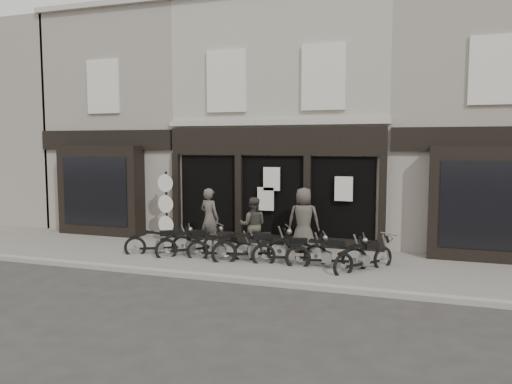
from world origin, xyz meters
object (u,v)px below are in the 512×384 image
(motorcycle_0, at_px, (160,244))
(motorcycle_2, at_px, (222,250))
(motorcycle_3, at_px, (253,250))
(motorcycle_6, at_px, (364,259))
(motorcycle_5, at_px, (327,256))
(advert_sign_post, at_px, (166,210))
(man_right, at_px, (304,220))
(man_centre, at_px, (253,225))
(motorcycle_1, at_px, (191,246))
(man_left, at_px, (209,218))
(motorcycle_4, at_px, (291,254))

(motorcycle_0, xyz_separation_m, motorcycle_2, (2.03, -0.09, -0.01))
(motorcycle_0, xyz_separation_m, motorcycle_3, (2.95, -0.03, 0.05))
(motorcycle_2, height_order, motorcycle_6, motorcycle_6)
(motorcycle_5, xyz_separation_m, advert_sign_post, (-5.72, 1.75, 0.78))
(motorcycle_5, distance_m, motorcycle_6, 0.97)
(motorcycle_5, height_order, man_right, man_right)
(motorcycle_6, bearing_deg, man_centre, 111.01)
(motorcycle_0, height_order, man_centre, man_centre)
(motorcycle_3, bearing_deg, motorcycle_1, 148.81)
(motorcycle_3, xyz_separation_m, man_left, (-1.86, 1.22, 0.62))
(motorcycle_3, height_order, man_left, man_left)
(motorcycle_3, height_order, man_centre, man_centre)
(motorcycle_5, relative_size, man_centre, 1.29)
(motorcycle_6, bearing_deg, man_left, 113.54)
(motorcycle_6, bearing_deg, motorcycle_5, 130.06)
(motorcycle_1, height_order, man_right, man_right)
(motorcycle_0, relative_size, motorcycle_6, 1.05)
(motorcycle_1, relative_size, motorcycle_5, 0.78)
(motorcycle_5, relative_size, man_right, 1.10)
(motorcycle_0, xyz_separation_m, motorcycle_5, (5.04, -0.09, 0.03))
(motorcycle_1, distance_m, motorcycle_3, 1.97)
(man_right, bearing_deg, motorcycle_0, 12.43)
(man_right, bearing_deg, motorcycle_1, 16.94)
(motorcycle_2, height_order, man_right, man_right)
(motorcycle_5, height_order, motorcycle_6, motorcycle_5)
(motorcycle_4, xyz_separation_m, motorcycle_6, (1.98, -0.06, -0.00))
(motorcycle_5, bearing_deg, man_right, 112.47)
(motorcycle_2, bearing_deg, motorcycle_3, -8.73)
(motorcycle_6, relative_size, man_right, 0.91)
(man_right, bearing_deg, motorcycle_6, 132.74)
(advert_sign_post, bearing_deg, motorcycle_6, -8.60)
(motorcycle_1, distance_m, motorcycle_2, 1.07)
(motorcycle_3, height_order, advert_sign_post, advert_sign_post)
(motorcycle_1, xyz_separation_m, motorcycle_2, (1.05, -0.18, -0.02))
(motorcycle_5, height_order, man_centre, man_centre)
(motorcycle_1, relative_size, man_centre, 1.01)
(man_left, bearing_deg, man_centre, -171.21)
(motorcycle_3, height_order, motorcycle_5, motorcycle_3)
(motorcycle_0, bearing_deg, motorcycle_4, -27.79)
(motorcycle_6, distance_m, man_left, 5.12)
(man_centre, relative_size, advert_sign_post, 0.68)
(motorcycle_2, distance_m, motorcycle_5, 3.01)
(motorcycle_1, relative_size, advert_sign_post, 0.69)
(motorcycle_6, distance_m, advert_sign_post, 6.95)
(motorcycle_2, relative_size, advert_sign_post, 0.80)
(advert_sign_post, bearing_deg, man_right, 4.32)
(motorcycle_4, height_order, man_left, man_left)
(motorcycle_4, height_order, man_centre, man_centre)
(motorcycle_0, xyz_separation_m, motorcycle_6, (6.00, -0.05, 0.01))
(motorcycle_3, distance_m, man_centre, 1.18)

